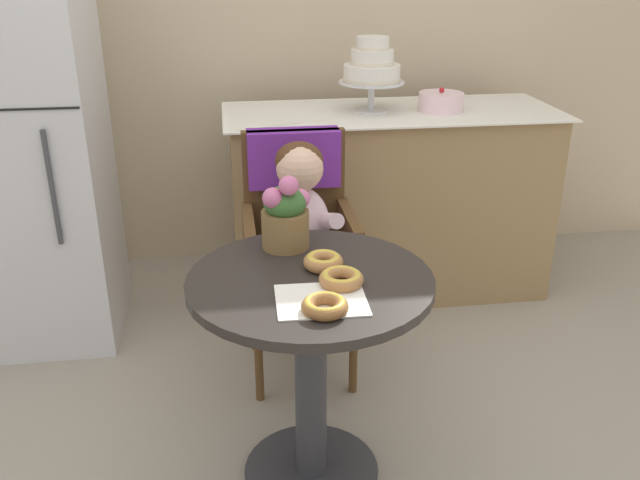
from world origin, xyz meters
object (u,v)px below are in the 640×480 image
at_px(tiered_cake_stand, 372,67).
at_px(round_layer_cake, 441,102).
at_px(donut_side, 325,305).
at_px(flower_vase, 285,214).
at_px(donut_mid, 341,278).
at_px(refrigerator, 21,146).
at_px(donut_front, 323,261).
at_px(cafe_table, 311,340).
at_px(seated_child, 301,221).
at_px(wicker_chair, 297,215).

relative_size(tiered_cake_stand, round_layer_cake, 1.62).
bearing_deg(donut_side, flower_vase, 97.89).
xyz_separation_m(donut_mid, refrigerator, (-1.13, 1.16, 0.11)).
height_order(donut_front, round_layer_cake, round_layer_cake).
relative_size(cafe_table, donut_side, 5.79).
height_order(cafe_table, seated_child, seated_child).
relative_size(donut_mid, tiered_cake_stand, 0.38).
bearing_deg(wicker_chair, refrigerator, 154.13).
bearing_deg(round_layer_cake, donut_side, -117.23).
xyz_separation_m(donut_front, round_layer_cake, (0.72, 1.21, 0.20)).
distance_m(donut_side, refrigerator, 1.69).
bearing_deg(tiered_cake_stand, wicker_chair, -124.48).
distance_m(donut_mid, donut_side, 0.16).
relative_size(flower_vase, tiered_cake_stand, 0.75).
relative_size(wicker_chair, tiered_cake_stand, 2.86).
bearing_deg(seated_child, wicker_chair, 90.00).
relative_size(cafe_table, seated_child, 0.99).
bearing_deg(donut_mid, cafe_table, 142.46).
xyz_separation_m(wicker_chair, refrigerator, (-1.09, 0.40, 0.21)).
xyz_separation_m(donut_side, flower_vase, (-0.06, 0.43, 0.09)).
distance_m(donut_mid, round_layer_cake, 1.51).
distance_m(cafe_table, donut_mid, 0.25).
bearing_deg(donut_front, cafe_table, -130.39).
bearing_deg(cafe_table, refrigerator, 133.67).
bearing_deg(donut_mid, refrigerator, 134.22).
relative_size(tiered_cake_stand, refrigerator, 0.20).
bearing_deg(flower_vase, cafe_table, -77.89).
xyz_separation_m(cafe_table, seated_child, (0.04, 0.54, 0.17)).
bearing_deg(donut_side, tiered_cake_stand, 73.84).
bearing_deg(flower_vase, round_layer_cake, 51.75).
bearing_deg(cafe_table, seated_child, 86.09).
relative_size(cafe_table, round_layer_cake, 3.49).
bearing_deg(cafe_table, donut_front, 49.61).
distance_m(wicker_chair, donut_mid, 0.77).
xyz_separation_m(cafe_table, round_layer_cake, (0.77, 1.26, 0.43)).
bearing_deg(wicker_chair, donut_front, -94.87).
distance_m(wicker_chair, round_layer_cake, 0.97).
bearing_deg(flower_vase, tiered_cake_stand, 65.14).
height_order(wicker_chair, seated_child, seated_child).
relative_size(cafe_table, donut_mid, 5.66).
xyz_separation_m(cafe_table, tiered_cake_stand, (0.45, 1.30, 0.59)).
relative_size(flower_vase, round_layer_cake, 1.21).
bearing_deg(wicker_chair, donut_side, -97.29).
xyz_separation_m(seated_child, donut_side, (-0.03, -0.75, 0.06)).
height_order(donut_side, tiered_cake_stand, tiered_cake_stand).
bearing_deg(cafe_table, wicker_chair, 86.96).
distance_m(cafe_table, wicker_chair, 0.71).
relative_size(donut_mid, flower_vase, 0.51).
distance_m(donut_mid, refrigerator, 1.62).
bearing_deg(tiered_cake_stand, cafe_table, -109.06).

